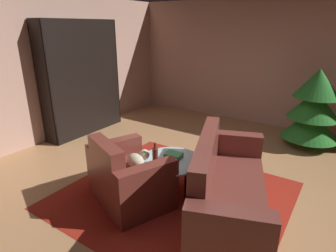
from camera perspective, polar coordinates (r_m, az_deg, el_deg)
name	(u,v)px	position (r m, az deg, el deg)	size (l,w,h in m)	color
ground_plane	(195,186)	(3.91, 5.50, -12.02)	(7.45, 7.45, 0.00)	#B17E51
wall_back	(269,64)	(6.32, 19.90, 11.78)	(6.29, 0.06, 2.60)	tan
wall_left	(43,70)	(5.56, -24.01, 10.31)	(0.06, 6.33, 2.60)	tan
area_rug	(174,195)	(3.70, 1.32, -13.85)	(2.66, 2.46, 0.01)	maroon
bookshelf_unit	(87,80)	(5.83, -16.16, 8.98)	(0.37, 1.65, 2.17)	black
armchair_red	(128,178)	(3.50, -8.12, -10.40)	(1.21, 1.06, 0.83)	brown
couch_red	(226,193)	(3.23, 11.70, -13.11)	(1.32, 2.01, 0.94)	brown
coffee_table	(171,162)	(3.56, 0.58, -7.42)	(0.79, 0.79, 0.47)	black
book_stack_on_table	(174,156)	(3.57, 1.14, -6.03)	(0.23, 0.18, 0.07)	#487D49
bottle_on_table	(155,156)	(3.40, -2.63, -6.03)	(0.07, 0.07, 0.27)	maroon
decorated_tree	(314,108)	(5.47, 27.51, 3.34)	(0.96, 0.96, 1.39)	brown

